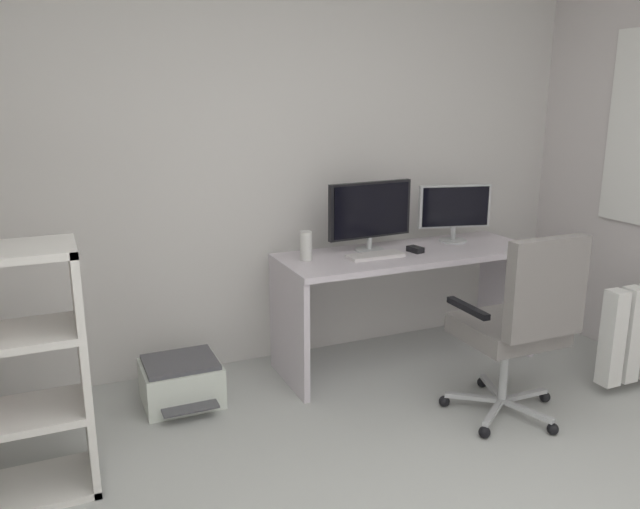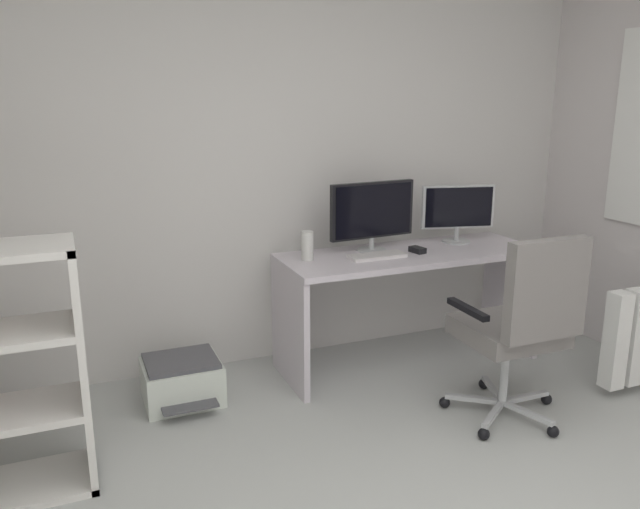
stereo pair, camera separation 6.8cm
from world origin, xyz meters
The scene contains 9 objects.
wall_back centered at (0.00, 2.55, 1.33)m, with size 4.44×0.10×2.66m, color silver.
desk centered at (0.83, 2.08, 0.54)m, with size 1.61×0.58×0.72m.
monitor_main centered at (0.62, 2.19, 0.97)m, with size 0.56×0.18×0.43m.
monitor_secondary centered at (1.23, 2.19, 0.94)m, with size 0.47×0.18×0.37m.
keyboard centered at (0.58, 2.04, 0.73)m, with size 0.34×0.13×0.02m, color silver.
computer_mouse centered at (0.86, 2.05, 0.74)m, with size 0.06×0.10×0.03m, color black.
desktop_speaker centered at (0.18, 2.14, 0.81)m, with size 0.07×0.07×0.17m, color silver.
office_chair centered at (0.96, 1.20, 0.56)m, with size 0.61×0.63×1.01m.
printer centered at (-0.59, 2.10, 0.12)m, with size 0.42×0.45×0.25m.
Camera 1 is at (-1.17, -1.13, 1.67)m, focal length 35.39 mm.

